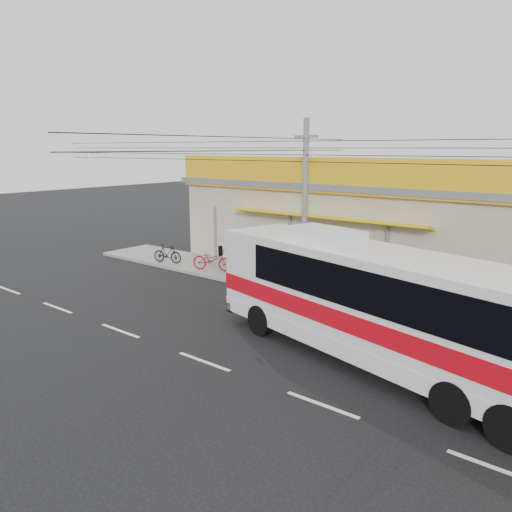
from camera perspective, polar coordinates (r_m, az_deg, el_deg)
The scene contains 8 objects.
ground at distance 16.67m, azimuth 0.17°, elevation -9.23°, with size 120.00×120.00×0.00m, color black.
sidewalk at distance 21.41m, azimuth 10.26°, elevation -4.30°, with size 30.00×3.20×0.15m, color slate.
lane_markings at distance 14.95m, azimuth -5.94°, elevation -11.93°, with size 50.00×0.12×0.01m, color silver, non-canonical shape.
storefront_building at distance 25.85m, azimuth 16.34°, elevation 3.30°, with size 22.60×9.20×5.70m.
coach_bus at distance 14.11m, azimuth 15.33°, elevation -5.25°, with size 12.21×5.24×3.68m.
motorbike_red at distance 24.74m, azimuth -5.02°, elevation -0.42°, with size 0.72×2.07×1.09m, color maroon.
motorbike_dark at distance 26.70m, azimuth -10.10°, elevation 0.29°, with size 0.47×1.68×1.01m, color black.
utility_pole at distance 20.67m, azimuth 5.72°, elevation 11.93°, with size 34.00×14.00×7.28m.
Camera 1 is at (9.66, -12.13, 6.11)m, focal length 35.00 mm.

